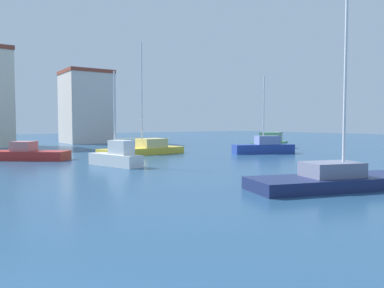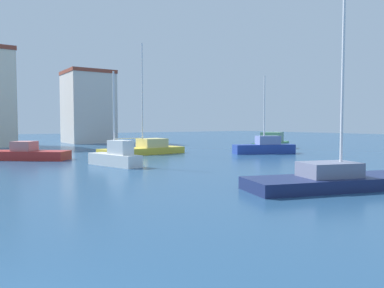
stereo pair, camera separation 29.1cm
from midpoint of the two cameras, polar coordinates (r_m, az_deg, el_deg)
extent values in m
plane|color=navy|center=(28.69, -3.29, -2.51)|extent=(160.00, 160.00, 0.00)
cube|color=gold|center=(34.56, -7.79, -1.07)|extent=(8.28, 3.19, 0.60)
cube|color=#DFCD77|center=(35.11, -6.36, 0.17)|extent=(2.58, 2.18, 0.82)
cylinder|color=silver|center=(34.56, -7.85, 7.26)|extent=(0.12, 0.12, 9.43)
cylinder|color=silver|center=(33.72, -9.86, 0.85)|extent=(2.81, 0.41, 0.08)
cube|color=#233D93|center=(35.89, 10.50, -0.74)|extent=(5.91, 3.41, 0.85)
cube|color=#6E7DB1|center=(36.00, 11.08, 0.58)|extent=(2.42, 1.90, 0.81)
cylinder|color=silver|center=(35.83, 10.56, 5.03)|extent=(0.12, 0.12, 6.37)
cube|color=#19234C|center=(17.81, 21.44, -5.37)|extent=(8.92, 4.89, 0.53)
cube|color=slate|center=(17.37, 19.96, -3.62)|extent=(2.76, 2.24, 0.63)
cylinder|color=silver|center=(17.97, 21.84, 14.25)|extent=(0.12, 0.12, 11.67)
cube|color=#28703D|center=(44.17, 11.59, -0.15)|extent=(7.95, 6.36, 0.66)
cube|color=gray|center=(44.39, 11.67, 1.03)|extent=(3.35, 3.21, 1.15)
cube|color=white|center=(25.61, -11.89, -2.38)|extent=(2.23, 4.54, 0.78)
cube|color=silver|center=(25.02, -11.00, -0.53)|extent=(1.31, 1.83, 0.94)
cylinder|color=silver|center=(25.51, -11.97, 4.64)|extent=(0.12, 0.12, 5.48)
cylinder|color=silver|center=(24.90, -10.83, 0.45)|extent=(0.46, 1.51, 0.08)
cube|color=#B22823|center=(31.84, -23.74, -1.59)|extent=(5.98, 5.40, 0.69)
cube|color=#C4716E|center=(31.96, -24.32, -0.29)|extent=(2.18, 2.19, 0.74)
cube|color=beige|center=(56.82, -15.83, 5.15)|extent=(6.22, 6.76, 9.83)
cube|color=brown|center=(57.25, -15.91, 10.32)|extent=(6.34, 6.89, 0.50)
camera|label=1|loc=(0.15, -90.27, -0.02)|focal=35.26mm
camera|label=2|loc=(0.15, 89.73, 0.02)|focal=35.26mm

